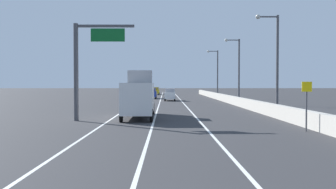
% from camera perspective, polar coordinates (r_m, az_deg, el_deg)
% --- Properties ---
extents(ground_plane, '(320.00, 320.00, 0.00)m').
position_cam_1_polar(ground_plane, '(70.14, 0.55, -0.72)').
color(ground_plane, '#2D2D30').
extents(lane_stripe_left, '(0.16, 130.00, 0.00)m').
position_cam_1_polar(lane_stripe_left, '(61.29, -4.47, -1.06)').
color(lane_stripe_left, silver).
rests_on(lane_stripe_left, ground_plane).
extents(lane_stripe_center, '(0.16, 130.00, 0.00)m').
position_cam_1_polar(lane_stripe_center, '(61.14, -1.19, -1.06)').
color(lane_stripe_center, silver).
rests_on(lane_stripe_center, ground_plane).
extents(lane_stripe_right, '(0.16, 130.00, 0.00)m').
position_cam_1_polar(lane_stripe_right, '(61.19, 2.08, -1.06)').
color(lane_stripe_right, silver).
rests_on(lane_stripe_right, ground_plane).
extents(jersey_barrier_right, '(0.60, 120.00, 1.10)m').
position_cam_1_polar(jersey_barrier_right, '(47.07, 11.14, -1.24)').
color(jersey_barrier_right, '#B2ADA3').
rests_on(jersey_barrier_right, ground_plane).
extents(overhead_sign_gantry, '(4.68, 0.36, 7.50)m').
position_cam_1_polar(overhead_sign_gantry, '(30.72, -11.96, 5.02)').
color(overhead_sign_gantry, '#47474C').
rests_on(overhead_sign_gantry, ground_plane).
extents(speed_advisory_sign, '(0.60, 0.11, 3.00)m').
position_cam_1_polar(speed_advisory_sign, '(24.83, 19.61, -1.08)').
color(speed_advisory_sign, '#4C4C51').
rests_on(speed_advisory_sign, ground_plane).
extents(lamp_post_right_second, '(2.14, 0.44, 9.16)m').
position_cam_1_polar(lamp_post_right_second, '(36.92, 15.29, 5.34)').
color(lamp_post_right_second, '#4C4C51').
rests_on(lamp_post_right_second, ground_plane).
extents(lamp_post_right_third, '(2.14, 0.44, 9.16)m').
position_cam_1_polar(lamp_post_right_third, '(55.56, 10.06, 4.12)').
color(lamp_post_right_third, '#4C4C51').
rests_on(lamp_post_right_third, ground_plane).
extents(lamp_post_right_fourth, '(2.14, 0.44, 9.16)m').
position_cam_1_polar(lamp_post_right_fourth, '(74.36, 7.05, 3.50)').
color(lamp_post_right_fourth, '#4C4C51').
rests_on(lamp_post_right_fourth, ground_plane).
extents(car_yellow_0, '(2.02, 4.75, 1.90)m').
position_cam_1_polar(car_yellow_0, '(99.09, -1.84, 0.53)').
color(car_yellow_0, gold).
rests_on(car_yellow_0, ground_plane).
extents(car_blue_1, '(1.93, 4.38, 1.97)m').
position_cam_1_polar(car_blue_1, '(73.89, -2.43, 0.17)').
color(car_blue_1, '#1E389E').
rests_on(car_blue_1, ground_plane).
extents(car_white_2, '(1.90, 4.66, 2.04)m').
position_cam_1_polar(car_white_2, '(64.76, 0.29, -0.01)').
color(car_white_2, white).
rests_on(car_white_2, ground_plane).
extents(box_truck, '(2.59, 9.38, 4.04)m').
position_cam_1_polar(box_truck, '(33.18, -4.24, -0.19)').
color(box_truck, silver).
rests_on(box_truck, ground_plane).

